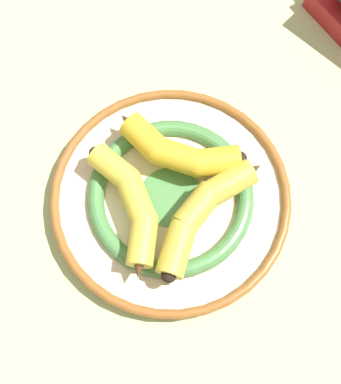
{
  "coord_description": "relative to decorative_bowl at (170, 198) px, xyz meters",
  "views": [
    {
      "loc": [
        -0.2,
        -0.06,
        0.67
      ],
      "look_at": [
        0.02,
        -0.03,
        0.04
      ],
      "focal_mm": 50.0,
      "sensor_mm": 36.0,
      "label": 1
    }
  ],
  "objects": [
    {
      "name": "ground_plane",
      "position": [
        -0.02,
        0.03,
        -0.02
      ],
      "size": [
        2.8,
        2.8,
        0.0
      ],
      "primitive_type": "plane",
      "color": "#B2C693"
    },
    {
      "name": "decorative_bowl",
      "position": [
        0.0,
        0.0,
        0.0
      ],
      "size": [
        0.31,
        0.31,
        0.03
      ],
      "color": "beige",
      "rests_on": "ground_plane"
    },
    {
      "name": "banana_a",
      "position": [
        0.05,
        -0.0,
        0.03
      ],
      "size": [
        0.08,
        0.17,
        0.04
      ],
      "rotation": [
        0.0,
        0.0,
        4.48
      ],
      "color": "gold",
      "rests_on": "decorative_bowl"
    },
    {
      "name": "banana_b",
      "position": [
        -0.03,
        -0.04,
        0.03
      ],
      "size": [
        0.17,
        0.12,
        0.03
      ],
      "rotation": [
        0.0,
        0.0,
        2.59
      ],
      "color": "gold",
      "rests_on": "decorative_bowl"
    },
    {
      "name": "banana_c",
      "position": [
        -0.03,
        0.04,
        0.03
      ],
      "size": [
        0.16,
        0.1,
        0.03
      ],
      "rotation": [
        0.0,
        0.0,
        0.5
      ],
      "color": "yellow",
      "rests_on": "decorative_bowl"
    }
  ]
}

